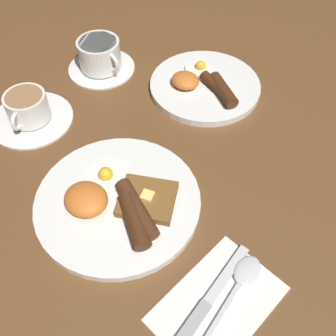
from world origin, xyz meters
TOP-DOWN VIEW (x-y plane):
  - ground_plane at (0.00, 0.00)m, footprint 3.00×3.00m
  - breakfast_plate_near at (0.00, -0.00)m, footprint 0.28×0.28m
  - breakfast_plate_far at (-0.06, 0.34)m, footprint 0.24×0.24m
  - teacup_near at (-0.28, 0.04)m, footprint 0.17×0.17m
  - teacup_far at (-0.29, 0.25)m, footprint 0.15×0.15m
  - napkin at (0.23, -0.04)m, footprint 0.14×0.20m
  - knife at (0.22, -0.05)m, footprint 0.02×0.20m
  - spoon at (0.24, 0.01)m, footprint 0.04×0.19m

SIDE VIEW (x-z plane):
  - ground_plane at x=0.00m, z-range 0.00..0.00m
  - napkin at x=0.23m, z-range 0.00..0.01m
  - knife at x=0.22m, z-range 0.00..0.01m
  - spoon at x=0.24m, z-range 0.00..0.01m
  - breakfast_plate_far at x=-0.06m, z-range -0.01..0.03m
  - breakfast_plate_near at x=0.00m, z-range -0.01..0.04m
  - teacup_near at x=-0.28m, z-range -0.01..0.06m
  - teacup_far at x=-0.29m, z-range 0.00..0.07m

